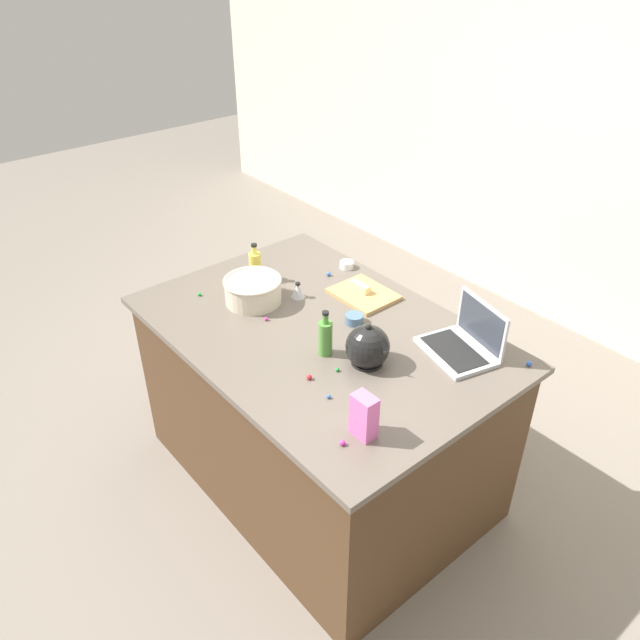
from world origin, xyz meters
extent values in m
plane|color=slate|center=(0.00, 0.00, 0.00)|extent=(12.00, 12.00, 0.00)
cube|color=beige|center=(0.00, 2.24, 1.30)|extent=(8.00, 0.10, 2.60)
cube|color=#4C331E|center=(0.00, 0.00, 0.43)|extent=(1.57, 1.05, 0.87)
cube|color=#60564C|center=(0.00, 0.00, 0.89)|extent=(1.63, 1.11, 0.03)
cube|color=#B7B7BC|center=(0.50, 0.32, 0.91)|extent=(0.36, 0.29, 0.02)
cube|color=black|center=(0.49, 0.31, 0.92)|extent=(0.30, 0.22, 0.00)
cube|color=#B7B7BC|center=(0.52, 0.43, 1.02)|extent=(0.29, 0.08, 0.20)
cube|color=#333842|center=(0.52, 0.42, 1.02)|extent=(0.26, 0.07, 0.18)
cylinder|color=beige|center=(-0.38, -0.09, 0.96)|extent=(0.26, 0.26, 0.11)
cylinder|color=black|center=(-0.38, -0.09, 0.96)|extent=(0.21, 0.21, 0.10)
torus|color=beige|center=(-0.38, -0.09, 1.01)|extent=(0.27, 0.27, 0.02)
cylinder|color=#4C8C38|center=(0.15, -0.10, 0.97)|extent=(0.06, 0.06, 0.15)
cylinder|color=#4C8C38|center=(0.15, -0.10, 1.07)|extent=(0.02, 0.02, 0.04)
cylinder|color=black|center=(0.15, -0.10, 1.10)|extent=(0.03, 0.03, 0.01)
cylinder|color=#DBC64C|center=(-0.55, 0.04, 0.97)|extent=(0.06, 0.06, 0.14)
cylinder|color=#DBC64C|center=(-0.55, 0.04, 1.06)|extent=(0.03, 0.03, 0.04)
cylinder|color=black|center=(-0.55, 0.04, 1.09)|extent=(0.03, 0.03, 0.01)
cylinder|color=black|center=(0.31, -0.01, 0.91)|extent=(0.13, 0.13, 0.01)
sphere|color=black|center=(0.31, -0.01, 0.98)|extent=(0.18, 0.18, 0.18)
cone|color=black|center=(0.39, -0.01, 1.00)|extent=(0.08, 0.03, 0.07)
sphere|color=black|center=(0.31, -0.01, 1.07)|extent=(0.02, 0.02, 0.02)
cube|color=tan|center=(-0.09, 0.34, 0.91)|extent=(0.29, 0.24, 0.02)
cube|color=#F4E58C|center=(-0.12, 0.34, 0.94)|extent=(0.11, 0.04, 0.04)
cylinder|color=slate|center=(0.06, 0.15, 0.92)|extent=(0.08, 0.08, 0.04)
cylinder|color=white|center=(-0.35, 0.47, 0.92)|extent=(0.07, 0.07, 0.04)
cone|color=#B2B2B7|center=(-0.28, 0.10, 0.94)|extent=(0.07, 0.07, 0.07)
cylinder|color=black|center=(-0.28, 0.10, 0.97)|extent=(0.02, 0.02, 0.01)
cube|color=pink|center=(0.60, -0.30, 0.99)|extent=(0.09, 0.06, 0.17)
sphere|color=green|center=(-0.59, -0.26, 0.91)|extent=(0.02, 0.02, 0.02)
sphere|color=green|center=(0.27, -0.14, 0.91)|extent=(0.02, 0.02, 0.02)
sphere|color=#CC3399|center=(0.60, -0.39, 0.91)|extent=(0.02, 0.02, 0.02)
sphere|color=red|center=(0.24, -0.26, 0.91)|extent=(0.02, 0.02, 0.02)
sphere|color=#CC3399|center=(-0.21, -0.14, 0.91)|extent=(0.02, 0.02, 0.02)
sphere|color=blue|center=(-0.34, 0.34, 0.91)|extent=(0.02, 0.02, 0.02)
sphere|color=blue|center=(0.74, 0.48, 0.91)|extent=(0.02, 0.02, 0.02)
sphere|color=blue|center=(0.38, -0.27, 0.91)|extent=(0.02, 0.02, 0.02)
camera|label=1|loc=(1.75, -1.45, 2.44)|focal=35.12mm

